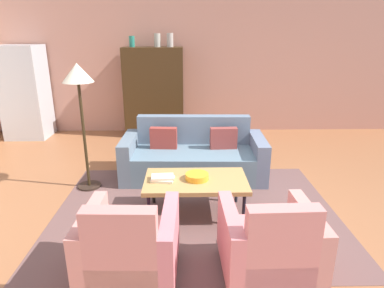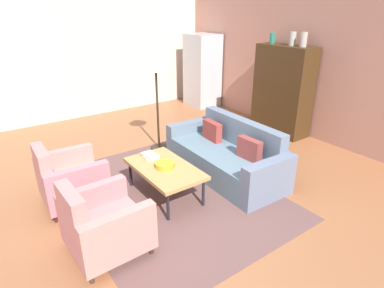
# 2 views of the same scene
# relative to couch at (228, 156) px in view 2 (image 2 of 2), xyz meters

# --- Properties ---
(ground_plane) EXTENTS (11.13, 11.13, 0.00)m
(ground_plane) POSITION_rel_couch_xyz_m (0.36, -1.29, -0.29)
(ground_plane) COLOR #995E3A
(wall_back) EXTENTS (9.28, 0.12, 2.80)m
(wall_back) POSITION_rel_couch_xyz_m (0.36, 2.48, 1.11)
(wall_back) COLOR tan
(wall_back) RESTS_ON ground
(wall_left) EXTENTS (0.12, 7.55, 2.80)m
(wall_left) POSITION_rel_couch_xyz_m (-4.28, -1.29, 1.11)
(wall_left) COLOR beige
(wall_left) RESTS_ON ground
(area_rug) EXTENTS (3.40, 2.60, 0.01)m
(area_rug) POSITION_rel_couch_xyz_m (-0.00, -1.14, -0.28)
(area_rug) COLOR brown
(area_rug) RESTS_ON ground
(couch) EXTENTS (2.12, 0.96, 0.86)m
(couch) POSITION_rel_couch_xyz_m (0.00, 0.00, 0.00)
(couch) COLOR slate
(couch) RESTS_ON ground
(coffee_table) EXTENTS (1.20, 0.70, 0.46)m
(coffee_table) POSITION_rel_couch_xyz_m (-0.00, -1.19, 0.13)
(coffee_table) COLOR black
(coffee_table) RESTS_ON ground
(armchair_left) EXTENTS (0.83, 0.83, 0.88)m
(armchair_left) POSITION_rel_couch_xyz_m (-0.60, -2.35, 0.06)
(armchair_left) COLOR #3B281C
(armchair_left) RESTS_ON ground
(armchair_right) EXTENTS (0.82, 0.82, 0.88)m
(armchair_right) POSITION_rel_couch_xyz_m (0.60, -2.35, 0.06)
(armchair_right) COLOR #321D1E
(armchair_right) RESTS_ON ground
(fruit_bowl) EXTENTS (0.27, 0.27, 0.07)m
(fruit_bowl) POSITION_rel_couch_xyz_m (0.01, -1.19, 0.20)
(fruit_bowl) COLOR orange
(fruit_bowl) RESTS_ON coffee_table
(book_stack) EXTENTS (0.28, 0.23, 0.05)m
(book_stack) POSITION_rel_couch_xyz_m (-0.39, -1.20, 0.19)
(book_stack) COLOR beige
(book_stack) RESTS_ON coffee_table
(cabinet) EXTENTS (1.20, 0.51, 1.80)m
(cabinet) POSITION_rel_couch_xyz_m (-0.76, 2.14, 0.61)
(cabinet) COLOR #3C2712
(cabinet) RESTS_ON ground
(vase_tall) EXTENTS (0.11, 0.11, 0.21)m
(vase_tall) POSITION_rel_couch_xyz_m (-1.16, 2.13, 1.62)
(vase_tall) COLOR #237662
(vase_tall) RESTS_ON cabinet
(vase_round) EXTENTS (0.13, 0.13, 0.26)m
(vase_round) POSITION_rel_couch_xyz_m (-0.66, 2.13, 1.64)
(vase_round) COLOR #AAA797
(vase_round) RESTS_ON cabinet
(vase_small) EXTENTS (0.13, 0.13, 0.27)m
(vase_small) POSITION_rel_couch_xyz_m (-0.41, 2.13, 1.64)
(vase_small) COLOR #ACA195
(vase_small) RESTS_ON cabinet
(refrigerator) EXTENTS (0.80, 0.73, 1.85)m
(refrigerator) POSITION_rel_couch_xyz_m (-3.36, 2.03, 0.64)
(refrigerator) COLOR #B7BABF
(refrigerator) RESTS_ON ground
(floor_lamp) EXTENTS (0.40, 0.40, 1.72)m
(floor_lamp) POSITION_rel_couch_xyz_m (-1.49, -0.42, 1.16)
(floor_lamp) COLOR black
(floor_lamp) RESTS_ON ground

